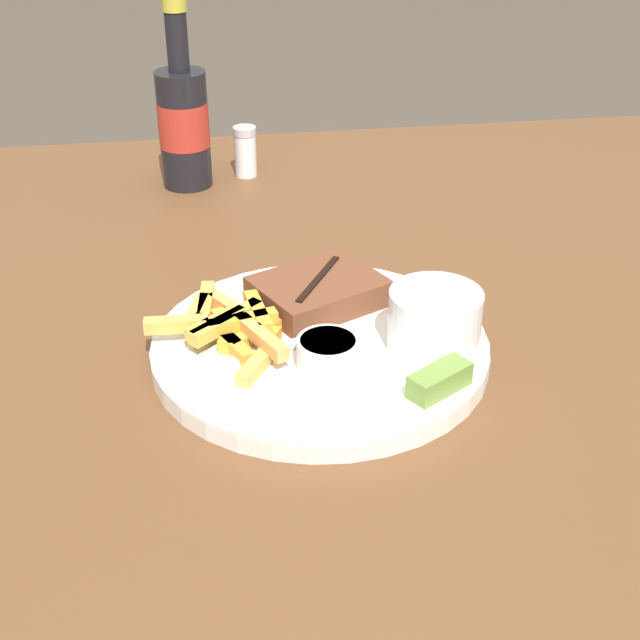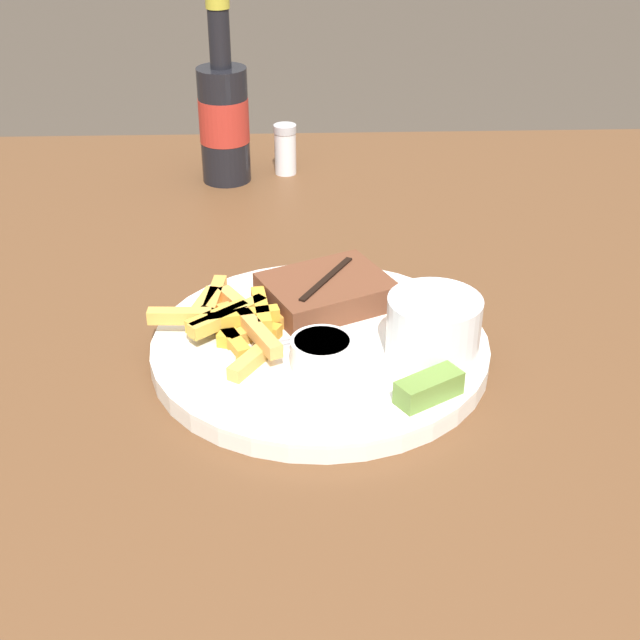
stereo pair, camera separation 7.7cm
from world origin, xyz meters
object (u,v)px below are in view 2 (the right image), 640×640
Objects in this scene: dinner_plate at (320,348)px; fork_utensil at (234,355)px; pickle_spear at (429,388)px; beer_bottle at (224,117)px; steak_portion at (326,291)px; coleslaw_cup at (434,324)px; salt_shaker at (285,149)px; dipping_sauce_cup at (320,352)px.

fork_utensil is (-0.07, -0.02, 0.01)m from dinner_plate.
pickle_spear is 0.55m from beer_bottle.
beer_bottle reaches higher than steak_portion.
pickle_spear reaches higher than dinner_plate.
coleslaw_cup is 1.35× the size of pickle_spear.
steak_portion is at bearing 82.62° from dinner_plate.
steak_portion is 2.11× the size of salt_shaker.
steak_portion is at bearing 115.37° from pickle_spear.
coleslaw_cup is 0.50m from beer_bottle.
dipping_sauce_cup is at bearing -32.18° from fork_utensil.
dinner_plate is at bearing -97.38° from steak_portion.
beer_bottle is (-0.10, 0.47, 0.05)m from dipping_sauce_cup.
salt_shaker is (0.08, 0.02, -0.05)m from beer_bottle.
beer_bottle is at bearing 107.26° from steak_portion.
fork_utensil is (-0.16, 0.07, -0.01)m from pickle_spear.
dipping_sauce_cup is 0.49m from salt_shaker.
beer_bottle is 0.09m from salt_shaker.
beer_bottle reaches higher than fork_utensil.
dipping_sauce_cup is at bearing 149.77° from pickle_spear.
dinner_plate is 2.25× the size of fork_utensil.
dinner_plate is at bearing 163.62° from coleslaw_cup.
beer_bottle is (-0.10, 0.43, 0.07)m from dinner_plate.
pickle_spear is at bearing -30.23° from dipping_sauce_cup.
pickle_spear is at bearing -78.39° from salt_shaker.
salt_shaker is at bearing 66.14° from fork_utensil.
dinner_plate is at bearing 132.11° from pickle_spear.
pickle_spear is at bearing -100.57° from coleslaw_cup.
dipping_sauce_cup is 0.81× the size of salt_shaker.
dipping_sauce_cup is 0.40× the size of fork_utensil.
dipping_sauce_cup is at bearing -171.33° from coleslaw_cup.
pickle_spear is at bearing -64.63° from steak_portion.
coleslaw_cup reaches higher than dipping_sauce_cup.
pickle_spear is (0.08, -0.09, 0.02)m from dinner_plate.
pickle_spear is (0.07, -0.16, -0.00)m from steak_portion.
steak_portion is 1.74× the size of coleslaw_cup.
salt_shaker is (-0.11, 0.54, 0.00)m from pickle_spear.
coleslaw_cup reaches higher than pickle_spear.
dipping_sauce_cup is (-0.01, -0.11, 0.00)m from steak_portion.
beer_bottle reaches higher than coleslaw_cup.
coleslaw_cup is (0.09, -0.03, 0.04)m from dinner_plate.
beer_bottle is (-0.11, 0.36, 0.05)m from steak_portion.
fork_utensil is at bearing 166.22° from dipping_sauce_cup.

